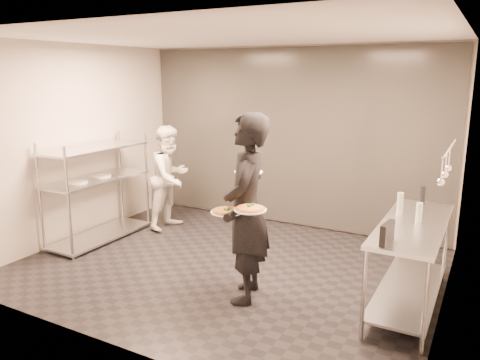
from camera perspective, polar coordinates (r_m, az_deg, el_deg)
The scene contains 13 objects.
room_shell at distance 6.64m, azimuth 3.40°, elevation 4.35°, with size 5.00×4.00×2.80m.
pass_rack at distance 7.05m, azimuth -17.00°, elevation -0.93°, with size 0.60×1.60×1.50m.
prep_counter at distance 5.12m, azimuth 20.14°, elevation -8.05°, with size 0.60×1.80×0.92m.
utensil_rail at distance 4.86m, azimuth 23.86°, elevation 1.82°, with size 0.07×1.20×0.31m.
waiter at distance 4.89m, azimuth 0.78°, elevation -3.53°, with size 0.73×0.48×2.00m, color black.
chef at distance 7.34m, azimuth -8.50°, elevation 0.32°, with size 0.78×0.61×1.61m, color silver.
pizza_plate_near at distance 4.77m, azimuth -1.67°, elevation -3.81°, with size 0.33×0.33×0.05m.
pizza_plate_far at distance 4.60m, azimuth 1.27°, elevation -3.53°, with size 0.33×0.33×0.05m.
salad_plate at distance 5.07m, azimuth 1.04°, elevation 1.18°, with size 0.31×0.31×0.07m.
pos_monitor at distance 4.34m, azimuth 17.50°, elevation -6.17°, with size 0.05×0.26×0.19m, color black.
bottle_green at distance 5.23m, azimuth 18.93°, elevation -2.75°, with size 0.07×0.07×0.24m, color gray.
bottle_clear at distance 5.02m, azimuth 20.99°, elevation -3.74°, with size 0.06×0.06×0.21m, color gray.
bottle_dark at distance 5.77m, azimuth 21.37°, elevation -1.70°, with size 0.06×0.06×0.20m, color black.
Camera 1 is at (2.78, -4.77, 2.39)m, focal length 35.00 mm.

